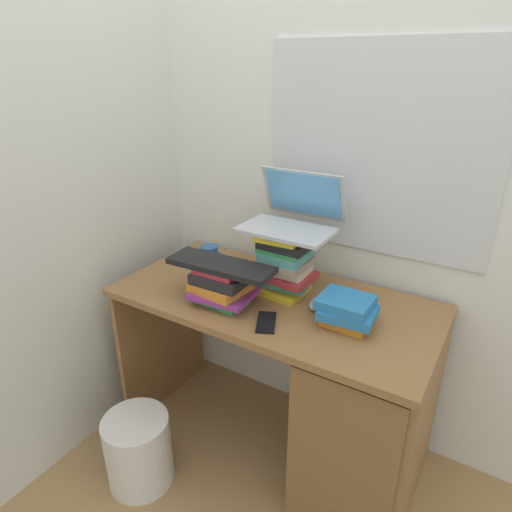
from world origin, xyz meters
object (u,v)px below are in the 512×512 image
laptop (294,215)px  mug (210,255)px  keyboard (221,265)px  wastebasket (139,450)px  desk (341,399)px  book_stack_tall (285,262)px  cell_phone (266,322)px  computer_mouse (318,303)px  book_stack_keyboard_riser (222,285)px  book_stack_side (347,311)px

laptop → mug: laptop is taller
keyboard → wastebasket: keyboard is taller
keyboard → mug: bearing=131.4°
desk → mug: 0.85m
book_stack_tall → laptop: bearing=90.2°
laptop → cell_phone: bearing=-78.8°
book_stack_tall → wastebasket: (-0.38, -0.53, -0.74)m
desk → laptop: (-0.31, 0.15, 0.66)m
mug → wastebasket: mug is taller
book_stack_tall → computer_mouse: (0.17, -0.05, -0.11)m
book_stack_keyboard_riser → wastebasket: (-0.22, -0.33, -0.69)m
book_stack_side → mug: 0.75m
keyboard → book_stack_keyboard_riser: bearing=61.1°
desk → mug: mug is taller
mug → wastebasket: (0.04, -0.59, -0.66)m
wastebasket → book_stack_keyboard_riser: bearing=56.6°
book_stack_keyboard_riser → book_stack_side: book_stack_keyboard_riser is taller
keyboard → computer_mouse: bearing=21.8°
desk → computer_mouse: size_ratio=12.36×
keyboard → mug: 0.38m
desk → computer_mouse: (-0.14, 0.04, 0.37)m
laptop → mug: size_ratio=3.00×
desk → cell_phone: cell_phone is taller
book_stack_tall → cell_phone: bearing=-76.3°
book_stack_keyboard_riser → book_stack_side: (0.47, 0.10, -0.02)m
book_stack_side → cell_phone: (-0.24, -0.15, -0.05)m
laptop → computer_mouse: 0.36m
wastebasket → computer_mouse: bearing=41.0°
laptop → keyboard: bearing=-121.9°
cell_phone → book_stack_tall: bearing=78.3°
book_stack_keyboard_riser → mug: size_ratio=2.08×
keyboard → mug: size_ratio=3.54×
desk → keyboard: size_ratio=3.06×
laptop → wastebasket: size_ratio=1.12×
book_stack_tall → book_stack_side: size_ratio=1.26×
book_stack_keyboard_riser → mug: (-0.26, 0.26, -0.03)m
book_stack_side → keyboard: keyboard is taller
book_stack_keyboard_riser → cell_phone: (0.23, -0.05, -0.07)m
computer_mouse → mug: 0.61m
keyboard → mug: (-0.26, 0.26, -0.11)m
laptop → cell_phone: size_ratio=2.62×
desk → cell_phone: (-0.25, -0.16, 0.36)m
mug → book_stack_side: bearing=-12.2°
book_stack_keyboard_riser → keyboard: keyboard is taller
book_stack_keyboard_riser → cell_phone: book_stack_keyboard_riser is taller
keyboard → wastebasket: bearing=-126.3°
laptop → cell_phone: laptop is taller
book_stack_tall → cell_phone: size_ratio=1.91×
book_stack_tall → keyboard: book_stack_tall is taller
desk → wastebasket: size_ratio=4.03×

